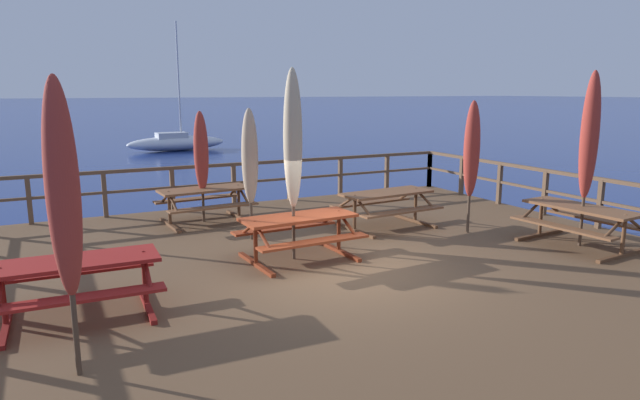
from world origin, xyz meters
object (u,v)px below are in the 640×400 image
picnic_table_front_right (580,217)px  patio_umbrella_short_back (201,152)px  patio_umbrella_tall_back_right (590,136)px  patio_umbrella_short_front (472,150)px  patio_umbrella_tall_mid_right (63,191)px  patio_umbrella_tall_front (250,157)px  picnic_table_back_right (386,201)px  sailboat_distant (176,142)px  picnic_table_front_left (299,228)px  patio_umbrella_tall_mid_left (293,140)px  picnic_table_mid_right (76,275)px  picnic_table_mid_centre (205,197)px

picnic_table_front_right → patio_umbrella_short_back: (-5.79, 5.11, 1.00)m
patio_umbrella_tall_back_right → patio_umbrella_short_front: bearing=125.5°
patio_umbrella_short_front → patio_umbrella_tall_mid_right: bearing=-160.1°
patio_umbrella_short_front → patio_umbrella_tall_back_right: size_ratio=0.83×
picnic_table_front_right → patio_umbrella_tall_front: (-5.33, 3.22, 1.07)m
patio_umbrella_short_front → patio_umbrella_short_back: size_ratio=1.09×
picnic_table_back_right → patio_umbrella_short_front: 2.06m
patio_umbrella_tall_back_right → sailboat_distant: 27.87m
patio_umbrella_tall_front → picnic_table_front_left: bearing=-79.6°
picnic_table_back_right → picnic_table_front_right: (2.40, -2.89, 0.00)m
patio_umbrella_tall_mid_right → patio_umbrella_tall_back_right: 8.84m
patio_umbrella_tall_mid_right → patio_umbrella_tall_front: size_ratio=1.19×
patio_umbrella_tall_back_right → picnic_table_front_right: bearing=-178.1°
picnic_table_front_left → patio_umbrella_tall_mid_left: 1.51m
picnic_table_front_right → patio_umbrella_short_back: size_ratio=0.88×
sailboat_distant → patio_umbrella_tall_mid_right: bearing=-104.1°
picnic_table_mid_right → patio_umbrella_tall_mid_right: size_ratio=0.68×
sailboat_distant → picnic_table_mid_right: bearing=-104.7°
picnic_table_mid_right → patio_umbrella_tall_mid_right: patio_umbrella_tall_mid_right is taller
patio_umbrella_short_front → patio_umbrella_tall_front: patio_umbrella_short_front is taller
patio_umbrella_tall_front → picnic_table_mid_centre: bearing=103.1°
patio_umbrella_tall_mid_left → patio_umbrella_short_back: size_ratio=1.32×
picnic_table_mid_right → patio_umbrella_short_back: patio_umbrella_short_back is taller
picnic_table_mid_right → picnic_table_mid_centre: size_ratio=1.01×
picnic_table_front_right → sailboat_distant: 27.78m
picnic_table_front_right → patio_umbrella_tall_back_right: 1.50m
patio_umbrella_short_front → picnic_table_front_left: bearing=-178.5°
patio_umbrella_tall_mid_right → picnic_table_mid_centre: bearing=64.0°
picnic_table_front_left → picnic_table_mid_centre: bearing=101.9°
picnic_table_mid_right → picnic_table_mid_centre: 5.28m
picnic_table_back_right → patio_umbrella_tall_front: 3.14m
picnic_table_back_right → patio_umbrella_tall_back_right: patio_umbrella_tall_back_right is taller
patio_umbrella_tall_mid_right → patio_umbrella_short_back: patio_umbrella_tall_mid_right is taller
picnic_table_back_right → patio_umbrella_short_front: bearing=-43.7°
picnic_table_back_right → patio_umbrella_tall_back_right: size_ratio=0.65×
picnic_table_back_right → sailboat_distant: bearing=87.9°
picnic_table_front_right → patio_umbrella_short_front: (-1.17, 1.72, 1.15)m
patio_umbrella_tall_mid_right → patio_umbrella_tall_front: 5.44m
picnic_table_mid_centre → patio_umbrella_tall_front: patio_umbrella_tall_front is taller
picnic_table_front_right → patio_umbrella_tall_front: 6.32m
picnic_table_mid_right → patio_umbrella_short_front: (7.45, 1.11, 1.15)m
picnic_table_front_left → picnic_table_front_right: same height
picnic_table_mid_right → picnic_table_mid_centre: (2.86, 4.44, -0.00)m
picnic_table_back_right → picnic_table_front_right: same height
picnic_table_mid_right → patio_umbrella_tall_front: bearing=38.4°
picnic_table_front_right → patio_umbrella_short_front: patio_umbrella_short_front is taller
patio_umbrella_tall_mid_right → sailboat_distant: 29.73m
patio_umbrella_short_front → patio_umbrella_short_back: 5.73m
picnic_table_front_left → patio_umbrella_tall_mid_right: bearing=-144.4°
picnic_table_front_right → picnic_table_mid_right: bearing=176.0°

